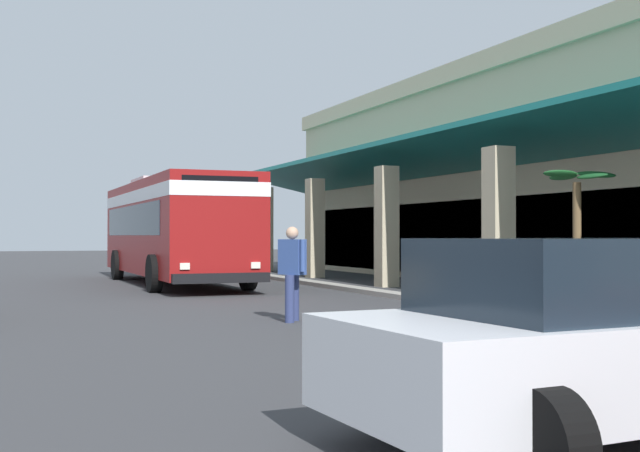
% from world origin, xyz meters
% --- Properties ---
extents(ground, '(120.00, 120.00, 0.00)m').
position_xyz_m(ground, '(0.00, 8.00, 0.00)').
color(ground, '#38383A').
extents(curb_strip, '(33.66, 0.50, 0.12)m').
position_xyz_m(curb_strip, '(1.52, 3.66, 0.06)').
color(curb_strip, '#9E998E').
rests_on(curb_strip, ground).
extents(plaza_building, '(28.35, 13.55, 6.97)m').
position_xyz_m(plaza_building, '(1.52, 13.28, 3.49)').
color(plaza_building, '#C6B793').
rests_on(plaza_building, ground).
extents(transit_bus, '(11.22, 2.87, 3.34)m').
position_xyz_m(transit_bus, '(-2.29, -0.09, 1.85)').
color(transit_bus, maroon).
rests_on(transit_bus, ground).
extents(parked_sedan_white, '(2.61, 4.50, 1.47)m').
position_xyz_m(parked_sedan_white, '(17.97, -1.09, 0.75)').
color(parked_sedan_white, silver).
rests_on(parked_sedan_white, ground).
extents(pedestrian, '(0.65, 0.42, 1.65)m').
position_xyz_m(pedestrian, '(9.47, -0.52, 0.92)').
color(pedestrian, navy).
rests_on(pedestrian, ground).
extents(potted_palm, '(1.87, 1.80, 2.78)m').
position_xyz_m(potted_palm, '(10.05, 5.12, 0.76)').
color(potted_palm, '#4C4742').
rests_on(potted_palm, ground).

